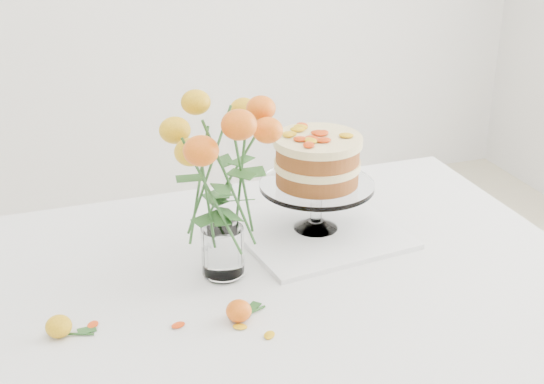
# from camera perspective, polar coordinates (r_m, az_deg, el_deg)

# --- Properties ---
(table) EXTENTS (1.43, 0.93, 0.76)m
(table) POSITION_cam_1_polar(r_m,az_deg,el_deg) (1.49, -3.22, -9.75)
(table) COLOR tan
(table) RESTS_ON ground
(napkin) EXTENTS (0.37, 0.37, 0.01)m
(napkin) POSITION_cam_1_polar(r_m,az_deg,el_deg) (1.64, 3.30, -2.86)
(napkin) COLOR white
(napkin) RESTS_ON table
(cake_stand) EXTENTS (0.24, 0.24, 0.22)m
(cake_stand) POSITION_cam_1_polar(r_m,az_deg,el_deg) (1.58, 3.43, 2.03)
(cake_stand) COLOR white
(cake_stand) RESTS_ON napkin
(rose_vase) EXTENTS (0.32, 0.32, 0.41)m
(rose_vase) POSITION_cam_1_polar(r_m,az_deg,el_deg) (1.38, -3.94, 2.43)
(rose_vase) COLOR white
(rose_vase) RESTS_ON table
(loose_rose_near) EXTENTS (0.08, 0.04, 0.04)m
(loose_rose_near) POSITION_cam_1_polar(r_m,az_deg,el_deg) (1.35, -15.75, -9.72)
(loose_rose_near) COLOR yellow
(loose_rose_near) RESTS_ON table
(loose_rose_far) EXTENTS (0.08, 0.05, 0.04)m
(loose_rose_far) POSITION_cam_1_polar(r_m,az_deg,el_deg) (1.34, -2.51, -8.93)
(loose_rose_far) COLOR #D05B0A
(loose_rose_far) RESTS_ON table
(stray_petal_a) EXTENTS (0.03, 0.02, 0.00)m
(stray_petal_a) POSITION_cam_1_polar(r_m,az_deg,el_deg) (1.34, -7.08, -9.93)
(stray_petal_a) COLOR #E3A60E
(stray_petal_a) RESTS_ON table
(stray_petal_b) EXTENTS (0.03, 0.02, 0.00)m
(stray_petal_b) POSITION_cam_1_polar(r_m,az_deg,el_deg) (1.33, -2.42, -10.11)
(stray_petal_b) COLOR #E3A60E
(stray_petal_b) RESTS_ON table
(stray_petal_c) EXTENTS (0.03, 0.02, 0.00)m
(stray_petal_c) POSITION_cam_1_polar(r_m,az_deg,el_deg) (1.31, -0.20, -10.73)
(stray_petal_c) COLOR #E3A60E
(stray_petal_c) RESTS_ON table
(stray_petal_d) EXTENTS (0.03, 0.02, 0.00)m
(stray_petal_d) POSITION_cam_1_polar(r_m,az_deg,el_deg) (1.37, -13.34, -9.72)
(stray_petal_d) COLOR #E3A60E
(stray_petal_d) RESTS_ON table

